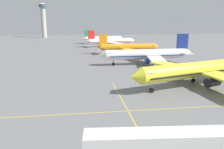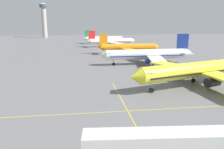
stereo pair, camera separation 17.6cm
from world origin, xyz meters
name	(u,v)px [view 2 (the right image)]	position (x,y,z in m)	size (l,w,h in m)	color
airliner_second_row	(198,70)	(21.92, 46.74, 4.32)	(39.83, 34.03, 12.65)	yellow
airliner_third_row	(148,54)	(17.84, 79.01, 4.09)	(38.52, 33.25, 11.99)	white
airliner_far_left_stand	(128,47)	(16.49, 110.91, 3.61)	(33.94, 29.33, 10.57)	orange
airliner_far_right_stand	(111,41)	(12.53, 148.34, 3.78)	(35.51, 30.21, 11.08)	white
airliner_distant_taxiway	(104,39)	(10.13, 176.01, 3.63)	(33.99, 28.87, 10.64)	white
jet_bridge	(192,143)	(2.79, 12.15, 4.06)	(20.37, 4.63, 5.58)	silver
control_tower	(44,17)	(-47.11, 256.20, 21.60)	(8.82, 8.82, 37.16)	#ADA89E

